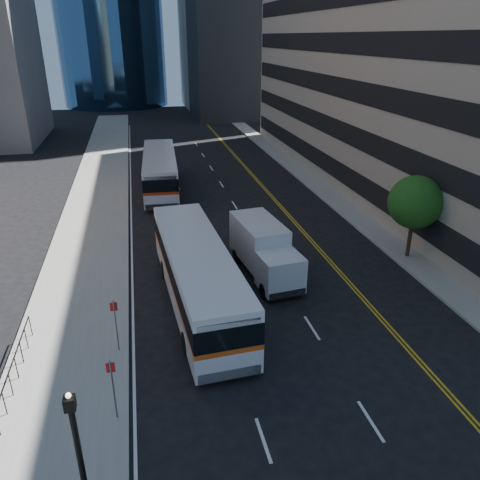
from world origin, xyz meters
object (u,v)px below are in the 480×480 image
Objects in this scene: street_tree at (415,202)px; bus_rear at (160,170)px; lamp_post at (80,457)px; bus_front at (197,274)px; box_truck at (264,250)px.

street_tree reaches higher than bus_rear.
bus_rear is (3.91, 31.51, -0.94)m from lamp_post.
bus_front is at bearing -85.43° from bus_rear.
bus_front is at bearing -155.76° from box_truck.
street_tree is 13.89m from bus_front.
lamp_post is at bearing -129.14° from box_truck.
lamp_post is 0.36× the size of bus_rear.
lamp_post is at bearing -142.13° from street_tree.
bus_rear is (-14.09, 17.51, -1.85)m from street_tree.
bus_front is 20.33m from bus_rear.
lamp_post reaches higher than bus_front.
street_tree is 9.57m from box_truck.
street_tree is 0.40× the size of bus_front.
bus_front is 1.01× the size of bus_rear.
box_truck is at bearing 27.57° from bus_front.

